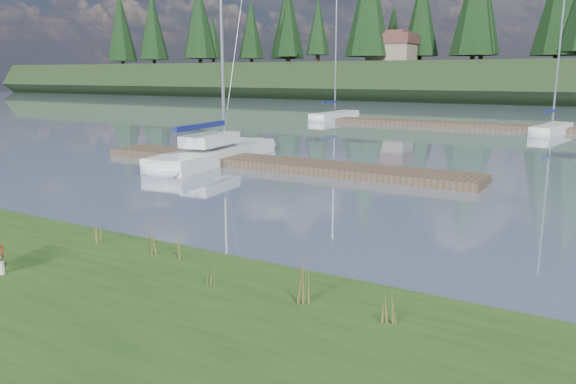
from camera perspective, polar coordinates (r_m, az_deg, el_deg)
The scene contains 19 objects.
ground at distance 40.19m, azimuth 19.86°, elevation 6.11°, with size 200.00×200.00×0.00m, color gray.
ridge at distance 82.67m, azimuth 25.86°, elevation 9.99°, with size 200.00×20.00×5.00m, color black.
sailboat_main at distance 24.09m, azimuth -6.55°, elevation 4.33°, with size 2.80×8.91×12.61m.
dock_near at distance 21.91m, azimuth -1.51°, elevation 2.94°, with size 16.00×2.00×0.30m, color #4C3D2C.
dock_far at distance 39.85m, azimuth 22.71°, elevation 6.07°, with size 26.00×2.20×0.30m, color #4C3D2C.
sailboat_bg_0 at distance 46.26m, azimuth 5.11°, elevation 7.84°, with size 1.55×7.00×10.22m.
sailboat_bg_2 at distance 38.26m, azimuth 25.41°, elevation 5.92°, with size 2.06×6.04×9.15m.
weed_0 at distance 10.44m, azimuth -13.82°, elevation -4.79°, with size 0.17×0.14×0.65m.
weed_1 at distance 10.19m, azimuth -11.09°, elevation -5.52°, with size 0.17×0.14×0.47m.
weed_2 at distance 8.03m, azimuth 1.77°, elevation -9.13°, with size 0.17×0.14×0.78m.
weed_3 at distance 11.48m, azimuth -18.60°, elevation -3.87°, with size 0.17×0.14×0.50m.
weed_4 at distance 8.79m, azimuth -7.81°, elevation -8.29°, with size 0.17×0.14×0.46m.
weed_5 at distance 7.61m, azimuth 10.11°, elevation -11.36°, with size 0.17×0.14×0.54m.
mud_lip at distance 11.34m, azimuth -13.05°, elevation -6.34°, with size 60.00×0.50×0.14m, color #33281C.
conifer_0 at distance 99.08m, azimuth -9.02°, elevation 17.01°, with size 5.72×5.72×14.15m.
conifer_1 at distance 93.65m, azimuth 0.06°, elevation 16.62°, with size 4.40×4.40×11.30m.
conifer_2 at distance 84.48m, azimuth 8.23°, elevation 18.56°, with size 6.60×6.60×16.05m.
conifer_3 at distance 83.59m, azimuth 19.27°, elevation 16.87°, with size 4.84×4.84×12.25m.
house_0 at distance 84.72m, azimuth 10.57°, elevation 14.23°, with size 6.30×5.30×4.65m.
Camera 1 is at (7.54, -9.32, 3.56)m, focal length 35.00 mm.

